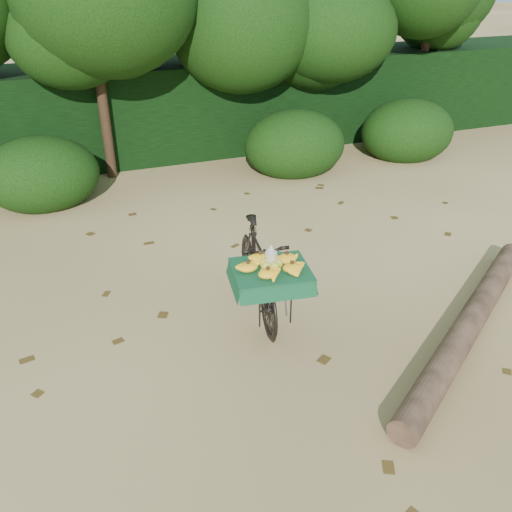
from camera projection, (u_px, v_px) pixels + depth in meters
name	position (u px, v px, depth m)	size (l,w,h in m)	color
ground	(329.00, 302.00, 6.41)	(80.00, 80.00, 0.00)	tan
vendor_bicycle	(258.00, 270.00, 5.99)	(0.88, 1.86, 1.06)	black
fallen_log	(470.00, 323.00, 5.81)	(0.28, 0.28, 3.83)	brown
hedge_backdrop	(189.00, 107.00, 11.13)	(26.00, 1.80, 1.80)	black
tree_row	(161.00, 58.00, 9.74)	(14.50, 2.00, 4.00)	black
bush_clumps	(245.00, 153.00, 9.87)	(8.80, 1.70, 0.90)	black
leaf_litter	(305.00, 275.00, 6.94)	(7.00, 7.30, 0.01)	#443112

